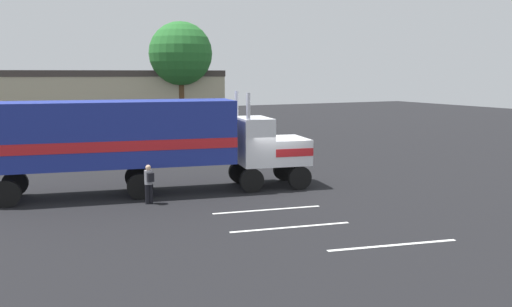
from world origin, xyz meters
TOP-DOWN VIEW (x-y plane):
  - ground_plane at (0.00, 0.00)m, footprint 120.00×120.00m
  - lane_stripe_near at (-2.15, -3.50)m, footprint 4.36×0.95m
  - lane_stripe_mid at (-2.56, -6.03)m, footprint 4.36×0.95m
  - lane_stripe_far at (-0.70, -9.19)m, footprint 4.33×1.08m
  - semi_truck at (-5.82, 1.66)m, footprint 14.37×5.23m
  - person_bystander at (-6.02, -0.39)m, footprint 0.34×0.47m
  - tree_left at (2.69, 20.75)m, footprint 5.14×5.14m
  - building_backdrop at (-2.65, 24.78)m, footprint 20.18×9.68m

SIDE VIEW (x-z plane):
  - ground_plane at x=0.00m, z-range 0.00..0.00m
  - lane_stripe_near at x=-2.15m, z-range 0.00..0.01m
  - lane_stripe_mid at x=-2.56m, z-range 0.00..0.01m
  - lane_stripe_far at x=-0.70m, z-range 0.00..0.01m
  - person_bystander at x=-6.02m, z-range 0.08..1.71m
  - semi_truck at x=-5.82m, z-range 0.27..4.77m
  - building_backdrop at x=-2.65m, z-range 0.21..5.79m
  - tree_left at x=2.69m, z-range 2.15..11.65m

